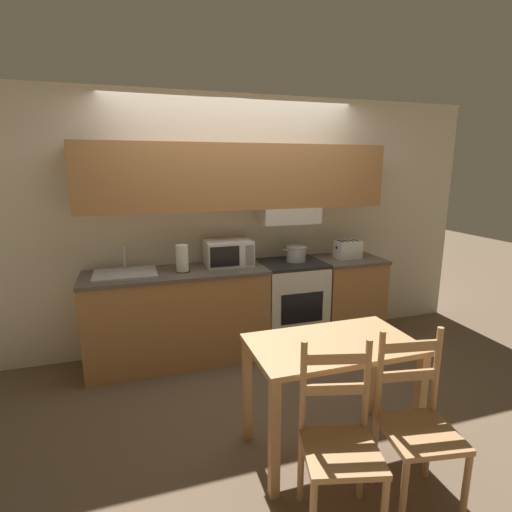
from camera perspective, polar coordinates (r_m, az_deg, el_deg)
The scene contains 13 objects.
ground_plane at distance 4.48m, azimuth -2.76°, elevation -11.81°, with size 16.00×16.00×0.00m, color brown.
wall_back at distance 4.04m, azimuth -2.58°, elevation 7.55°, with size 5.39×0.38×2.55m.
lower_counter_main at distance 3.93m, azimuth -11.06°, elevation -8.48°, with size 1.70×0.59×0.90m.
lower_counter_right_stub at distance 4.50m, azimuth 12.79°, elevation -5.83°, with size 0.67×0.59×0.90m.
stove_range at distance 4.22m, azimuth 5.02°, elevation -6.82°, with size 0.63×0.57×0.90m.
cooking_pot at distance 4.12m, azimuth 5.76°, elevation 0.41°, with size 0.29×0.21×0.16m.
microwave at distance 3.95m, azimuth -4.01°, elevation 0.50°, with size 0.45×0.34×0.25m.
toaster at distance 4.34m, azimuth 12.98°, elevation 0.94°, with size 0.27×0.18×0.19m.
sink_basin at distance 3.77m, azimuth -18.19°, elevation -2.36°, with size 0.55×0.41×0.26m.
paper_towel_roll at distance 3.74m, azimuth -10.51°, elevation -0.35°, with size 0.13×0.13×0.25m.
dining_table at distance 2.68m, azimuth 10.74°, elevation -14.48°, with size 1.05×0.61×0.77m.
chair_left_of_table at distance 2.31m, azimuth 11.81°, elevation -24.78°, with size 0.46×0.46×0.97m.
chair_right_of_table at distance 2.55m, azimuth 21.98°, elevation -21.58°, with size 0.44×0.44×0.97m.
Camera 1 is at (-1.04, -3.94, 1.86)m, focal length 28.00 mm.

